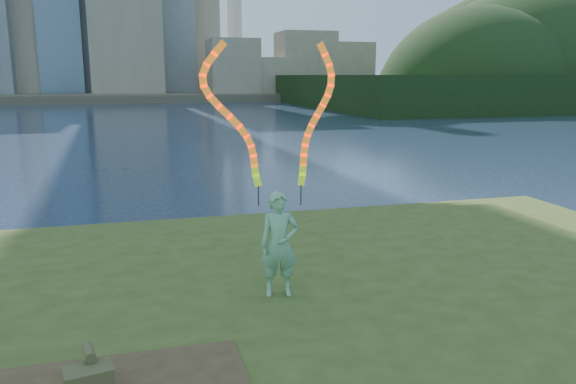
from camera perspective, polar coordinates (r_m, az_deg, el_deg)
name	(u,v)px	position (r m, az deg, el deg)	size (l,w,h in m)	color
ground	(254,335)	(9.03, -3.45, -14.31)	(320.00, 320.00, 0.00)	#19253F
far_shore	(142,95)	(103.01, -14.65, 9.53)	(320.00, 40.00, 1.20)	#4A4536
wooded_hill	(573,102)	(91.49, 26.93, 8.13)	(78.00, 50.00, 63.00)	black
woman_with_ribbons	(279,199)	(8.01, -0.89, -0.76)	(2.00, 0.49, 3.93)	#167837
canvas_bag	(89,381)	(6.22, -19.58, -17.64)	(0.52, 0.58, 0.44)	#4F4E2B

